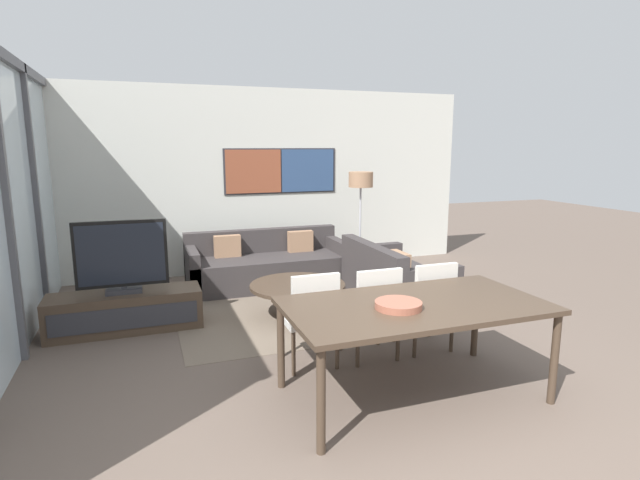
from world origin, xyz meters
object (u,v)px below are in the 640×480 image
(television, at_px, (122,258))
(dining_table, at_px, (415,311))
(dining_chair_left, at_px, (311,313))
(dining_chair_centre, at_px, (373,307))
(coffee_table, at_px, (298,292))
(fruit_bowl, at_px, (398,304))
(dining_chair_right, at_px, (428,300))
(sofa_main, at_px, (267,266))
(floor_lamp, at_px, (361,188))
(sofa_side, at_px, (392,282))
(tv_console, at_px, (126,311))

(television, distance_m, dining_table, 3.13)
(dining_chair_left, distance_m, dining_chair_centre, 0.58)
(coffee_table, xyz_separation_m, fruit_bowl, (0.13, -2.11, 0.49))
(dining_chair_right, xyz_separation_m, fruit_bowl, (-0.76, -0.81, 0.29))
(sofa_main, height_order, coffee_table, sofa_main)
(sofa_main, bearing_deg, dining_chair_right, -72.17)
(dining_chair_left, height_order, dining_chair_right, same)
(television, bearing_deg, coffee_table, -7.16)
(dining_chair_left, distance_m, floor_lamp, 3.27)
(coffee_table, bearing_deg, floor_lamp, 44.94)
(sofa_side, height_order, fruit_bowl, fruit_bowl)
(coffee_table, relative_size, fruit_bowl, 3.10)
(sofa_side, relative_size, dining_chair_right, 1.79)
(dining_chair_right, bearing_deg, television, 150.73)
(sofa_main, bearing_deg, fruit_bowl, -87.93)
(dining_table, height_order, dining_chair_right, dining_chair_right)
(sofa_main, height_order, floor_lamp, floor_lamp)
(dining_table, height_order, fruit_bowl, fruit_bowl)
(television, distance_m, dining_chair_left, 2.20)
(floor_lamp, bearing_deg, dining_table, -107.65)
(tv_console, relative_size, sofa_main, 0.70)
(dining_chair_centre, bearing_deg, dining_chair_left, 176.93)
(tv_console, relative_size, dining_chair_centre, 1.78)
(dining_chair_right, height_order, floor_lamp, floor_lamp)
(sofa_main, bearing_deg, television, -146.02)
(dining_table, bearing_deg, sofa_side, 66.14)
(sofa_main, bearing_deg, sofa_side, -46.26)
(dining_chair_centre, bearing_deg, dining_chair_right, 1.00)
(dining_chair_right, distance_m, floor_lamp, 2.88)
(television, bearing_deg, tv_console, -90.00)
(sofa_side, height_order, dining_chair_centre, dining_chair_centre)
(sofa_side, bearing_deg, fruit_bowl, 153.01)
(sofa_main, height_order, sofa_side, same)
(floor_lamp, bearing_deg, dining_chair_right, -100.74)
(television, bearing_deg, dining_chair_centre, -35.65)
(dining_chair_right, bearing_deg, floor_lamp, 79.26)
(fruit_bowl, bearing_deg, sofa_main, 92.07)
(sofa_side, distance_m, dining_chair_left, 2.11)
(coffee_table, bearing_deg, sofa_side, 6.34)
(sofa_main, relative_size, fruit_bowl, 6.31)
(sofa_side, relative_size, floor_lamp, 1.00)
(sofa_main, height_order, dining_chair_right, dining_chair_right)
(sofa_main, xyz_separation_m, floor_lamp, (1.40, -0.07, 1.07))
(dining_chair_centre, height_order, fruit_bowl, dining_chair_centre)
(dining_chair_right, bearing_deg, tv_console, 150.74)
(sofa_side, distance_m, fruit_bowl, 2.58)
(tv_console, xyz_separation_m, television, (0.00, 0.00, 0.58))
(fruit_bowl, bearing_deg, dining_chair_right, 46.56)
(dining_table, height_order, dining_chair_left, dining_chair_left)
(television, distance_m, sofa_main, 2.28)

